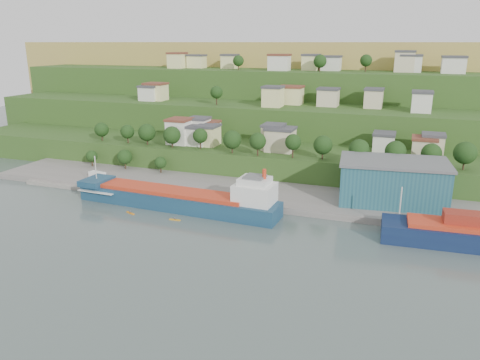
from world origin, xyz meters
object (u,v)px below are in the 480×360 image
at_px(cargo_ship_near, 183,200).
at_px(warehouse, 393,181).
at_px(kayak_orange, 130,213).
at_px(caravan, 97,176).

distance_m(cargo_ship_near, warehouse, 62.75).
distance_m(warehouse, kayak_orange, 78.04).
relative_size(warehouse, caravan, 5.36).
bearing_deg(kayak_orange, caravan, 164.17).
relative_size(cargo_ship_near, caravan, 10.52).
xyz_separation_m(warehouse, kayak_orange, (-71.25, -30.76, -8.18)).
bearing_deg(kayak_orange, warehouse, 46.59).
height_order(cargo_ship_near, kayak_orange, cargo_ship_near).
bearing_deg(caravan, kayak_orange, -29.03).
xyz_separation_m(cargo_ship_near, warehouse, (58.59, 21.71, 5.81)).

